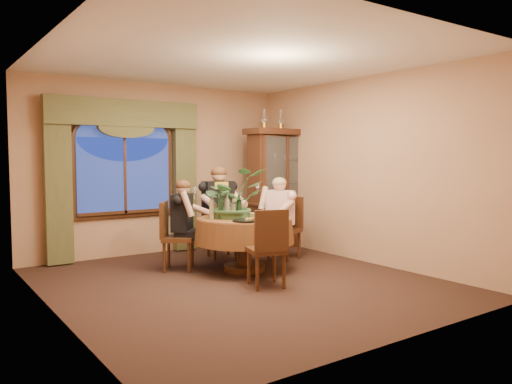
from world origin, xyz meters
TOP-DOWN VIEW (x-y plane):
  - floor at (0.00, 0.00)m, footprint 5.00×5.00m
  - wall_back at (0.00, 2.50)m, footprint 4.50×0.00m
  - wall_right at (2.25, 0.00)m, footprint 0.00×5.00m
  - ceiling at (0.00, 0.00)m, footprint 5.00×5.00m
  - window at (-0.60, 2.43)m, footprint 1.62×0.10m
  - arched_transom at (-0.60, 2.43)m, footprint 1.60×0.06m
  - drapery_left at (-1.63, 2.38)m, footprint 0.38×0.14m
  - drapery_right at (0.43, 2.38)m, footprint 0.38×0.14m
  - swag_valance at (-0.60, 2.35)m, footprint 2.45×0.16m
  - dining_table at (0.41, 0.52)m, footprint 1.79×1.79m
  - china_cabinet at (2.00, 1.75)m, footprint 1.29×0.51m
  - oil_lamp_left at (1.64, 1.75)m, footprint 0.11×0.11m
  - oil_lamp_center at (2.00, 1.75)m, footprint 0.11×0.11m
  - oil_lamp_right at (2.36, 1.75)m, footprint 0.11×0.11m
  - chair_right at (1.37, 0.83)m, footprint 0.53×0.53m
  - chair_back_right at (0.61, 1.47)m, footprint 0.50×0.50m
  - chair_back at (-0.35, 1.06)m, footprint 0.59×0.59m
  - chair_front_left at (0.14, -0.36)m, footprint 0.52×0.52m
  - person_pink at (1.27, 0.82)m, footprint 0.55×0.57m
  - person_back at (-0.26, 1.12)m, footprint 0.62×0.62m
  - person_scarf at (0.50, 1.39)m, footprint 0.57×0.53m
  - stoneware_vase at (0.35, 0.64)m, footprint 0.14×0.14m
  - centerpiece_plant at (0.29, 0.64)m, footprint 0.89×0.99m
  - olive_bowl at (0.46, 0.47)m, footprint 0.16×0.16m
  - cheese_platter at (0.19, 0.14)m, footprint 0.36×0.36m
  - wine_bottle_0 at (-0.04, 0.64)m, footprint 0.07×0.07m
  - wine_bottle_1 at (0.03, 0.53)m, footprint 0.07×0.07m
  - wine_bottle_2 at (0.16, 0.58)m, footprint 0.07×0.07m
  - wine_bottle_3 at (0.12, 0.68)m, footprint 0.07×0.07m
  - wine_bottle_4 at (0.26, 0.43)m, footprint 0.07×0.07m
  - tasting_paper_0 at (0.57, 0.38)m, footprint 0.23×0.32m
  - tasting_paper_1 at (0.76, 0.74)m, footprint 0.35×0.36m
  - tasting_paper_2 at (0.39, 0.20)m, footprint 0.25×0.32m
  - wine_glass_person_pink at (0.85, 0.67)m, footprint 0.07×0.07m
  - wine_glass_person_back at (0.06, 0.83)m, footprint 0.07×0.07m
  - wine_glass_person_scarf at (0.46, 0.99)m, footprint 0.07×0.07m

SIDE VIEW (x-z plane):
  - floor at x=0.00m, z-range 0.00..0.00m
  - dining_table at x=0.41m, z-range 0.00..0.75m
  - chair_right at x=1.37m, z-range 0.00..0.96m
  - chair_back_right at x=0.61m, z-range 0.00..0.96m
  - chair_back at x=-0.35m, z-range 0.00..0.96m
  - chair_front_left at x=0.14m, z-range 0.00..0.96m
  - person_back at x=-0.26m, z-range 0.00..1.28m
  - person_pink at x=1.27m, z-range 0.00..1.29m
  - person_scarf at x=0.50m, z-range 0.00..1.46m
  - tasting_paper_0 at x=0.57m, z-range 0.75..0.76m
  - tasting_paper_1 at x=0.76m, z-range 0.75..0.76m
  - tasting_paper_2 at x=0.39m, z-range 0.75..0.76m
  - cheese_platter at x=0.19m, z-range 0.75..0.77m
  - olive_bowl at x=0.46m, z-range 0.75..0.80m
  - wine_glass_person_pink at x=0.85m, z-range 0.75..0.93m
  - wine_glass_person_back at x=0.06m, z-range 0.75..0.93m
  - wine_glass_person_scarf at x=0.46m, z-range 0.75..0.93m
  - stoneware_vase at x=0.35m, z-range 0.75..1.01m
  - wine_bottle_0 at x=-0.04m, z-range 0.75..1.08m
  - wine_bottle_1 at x=0.03m, z-range 0.75..1.08m
  - wine_bottle_2 at x=0.16m, z-range 0.75..1.08m
  - wine_bottle_3 at x=0.12m, z-range 0.75..1.08m
  - wine_bottle_4 at x=0.26m, z-range 0.75..1.08m
  - china_cabinet at x=2.00m, z-range 0.00..2.08m
  - drapery_left at x=-1.63m, z-range 0.02..2.34m
  - drapery_right at x=0.43m, z-range 0.02..2.34m
  - window at x=-0.60m, z-range 0.64..1.96m
  - centerpiece_plant at x=0.29m, z-range 0.95..1.72m
  - wall_back at x=0.00m, z-range -0.85..3.65m
  - wall_right at x=2.25m, z-range -1.10..3.90m
  - arched_transom at x=-0.60m, z-range 1.86..2.30m
  - oil_lamp_left at x=1.64m, z-range 2.08..2.42m
  - oil_lamp_center at x=2.00m, z-range 2.08..2.42m
  - oil_lamp_right at x=2.36m, z-range 2.08..2.42m
  - swag_valance at x=-0.60m, z-range 2.07..2.49m
  - ceiling at x=0.00m, z-range 2.80..2.80m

